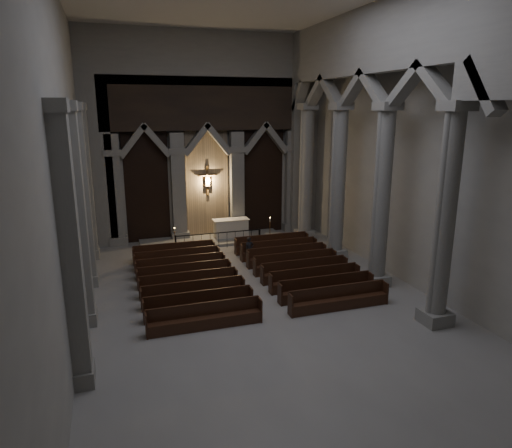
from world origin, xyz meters
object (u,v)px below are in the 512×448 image
Objects in this scene: altar at (231,228)px; pews at (245,275)px; candle_stand_right at (270,236)px; candle_stand_left at (175,246)px; altar_rail at (219,238)px; worshipper at (249,249)px.

pews is (-1.17, -7.02, -0.40)m from altar.
altar is 2.56m from candle_stand_right.
candle_stand_left is at bearing -155.32° from altar.
altar_rail is 3.10m from candle_stand_right.
pews is at bearing -113.43° from worshipper.
altar reaches higher than altar_rail.
candle_stand_right is 3.32m from worshipper.
worshipper is (1.04, 2.75, 0.33)m from pews.
altar_rail is 5.35m from pews.
worshipper reaches higher than altar_rail.
candle_stand_left is at bearing 179.62° from altar_rail.
candle_stand_right is 6.19m from pews.
altar is 0.44× the size of altar_rail.
candle_stand_left reaches higher than pews.
altar is 4.27m from worshipper.
candle_stand_right is at bearing 48.91° from worshipper.
pews is at bearing -119.97° from candle_stand_right.
altar_rail is at bearing 108.98° from worshipper.
candle_stand_right is at bearing -40.87° from altar.
candle_stand_right is 0.17× the size of pews.
altar is 0.23× the size of pews.
altar is 1.69× the size of worshipper.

